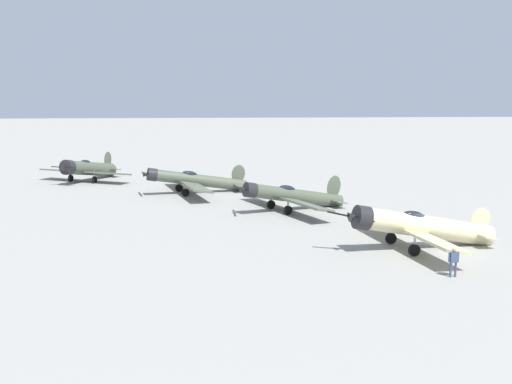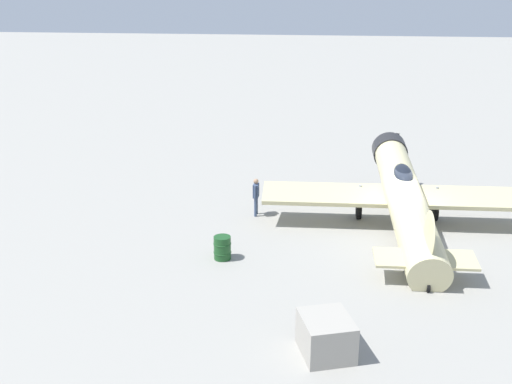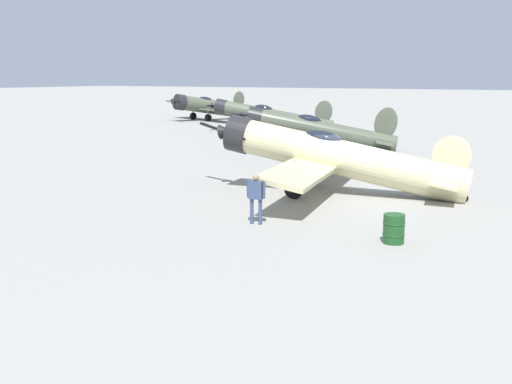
# 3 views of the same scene
# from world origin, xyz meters

# --- Properties ---
(ground_plane) EXTENTS (400.00, 400.00, 0.00)m
(ground_plane) POSITION_xyz_m (0.00, 0.00, 0.00)
(ground_plane) COLOR gray
(airplane_foreground) EXTENTS (11.83, 12.05, 3.40)m
(airplane_foreground) POSITION_xyz_m (-0.09, 0.52, 1.54)
(airplane_foreground) COLOR beige
(airplane_foreground) RESTS_ON ground_plane
(ground_crew_mechanic) EXTENTS (0.29, 0.67, 1.72)m
(ground_crew_mechanic) POSITION_xyz_m (-6.43, 0.73, 1.04)
(ground_crew_mechanic) COLOR #384766
(ground_crew_mechanic) RESTS_ON ground_plane
(equipment_crate) EXTENTS (1.80, 1.87, 1.06)m
(equipment_crate) POSITION_xyz_m (-1.98, -8.91, 0.53)
(equipment_crate) COLOR #9E998E
(equipment_crate) RESTS_ON ground_plane
(fuel_drum) EXTENTS (0.67, 0.67, 0.88)m
(fuel_drum) POSITION_xyz_m (-6.48, -4.00, 0.44)
(fuel_drum) COLOR #19471E
(fuel_drum) RESTS_ON ground_plane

